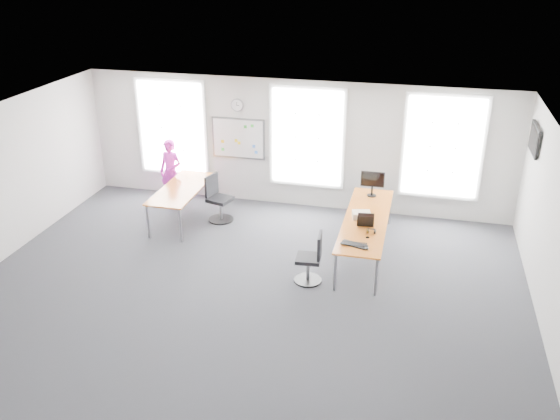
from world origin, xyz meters
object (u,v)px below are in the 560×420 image
(desk_left, at_px, (182,191))
(monitor, at_px, (373,182))
(keyboard, at_px, (354,245))
(person, at_px, (171,172))
(desk_right, at_px, (366,221))
(chair_left, at_px, (218,201))
(chair_right, at_px, (311,261))
(headphones, at_px, (371,231))

(desk_left, height_order, monitor, monitor)
(desk_left, distance_m, keyboard, 4.46)
(person, xyz_separation_m, monitor, (4.79, -0.35, 0.33))
(desk_right, height_order, chair_left, chair_left)
(chair_right, xyz_separation_m, monitor, (0.82, 2.50, 0.68))
(keyboard, distance_m, monitor, 2.38)
(desk_right, bearing_deg, keyboard, -94.19)
(desk_right, xyz_separation_m, chair_right, (-0.84, -1.32, -0.30))
(desk_right, relative_size, chair_left, 3.01)
(monitor, bearing_deg, chair_left, -175.20)
(chair_left, height_order, headphones, chair_left)
(desk_right, height_order, chair_right, chair_right)
(chair_right, xyz_separation_m, keyboard, (0.75, 0.14, 0.36))
(desk_left, xyz_separation_m, chair_right, (3.33, -1.94, -0.29))
(desk_left, xyz_separation_m, person, (-0.64, 0.91, 0.06))
(desk_right, bearing_deg, person, 162.38)
(chair_right, height_order, monitor, monitor)
(desk_right, xyz_separation_m, keyboard, (-0.09, -1.18, 0.06))
(person, relative_size, headphones, 9.25)
(chair_left, distance_m, person, 1.61)
(chair_right, xyz_separation_m, headphones, (0.99, 0.69, 0.39))
(chair_right, distance_m, keyboard, 0.84)
(desk_right, xyz_separation_m, desk_left, (-4.16, 0.62, -0.01))
(desk_right, bearing_deg, chair_right, -122.28)
(headphones, bearing_deg, person, 150.56)
(chair_left, bearing_deg, desk_right, -88.11)
(chair_right, bearing_deg, monitor, 157.21)
(chair_left, xyz_separation_m, keyboard, (3.31, -2.01, 0.32))
(desk_right, relative_size, headphones, 18.90)
(desk_right, xyz_separation_m, chair_left, (-3.39, 0.82, -0.26))
(keyboard, xyz_separation_m, monitor, (0.07, 2.36, 0.32))
(headphones, bearing_deg, desk_right, 97.96)
(keyboard, distance_m, headphones, 0.60)
(person, xyz_separation_m, headphones, (4.96, -2.16, 0.04))
(chair_right, bearing_deg, desk_left, -124.88)
(chair_left, relative_size, headphones, 6.29)
(desk_left, xyz_separation_m, monitor, (4.15, 0.56, 0.39))
(headphones, bearing_deg, keyboard, -119.86)
(chair_left, bearing_deg, person, 79.08)
(keyboard, bearing_deg, person, 167.54)
(chair_right, xyz_separation_m, chair_left, (-2.56, 2.15, 0.04))
(desk_right, height_order, desk_left, desk_left)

